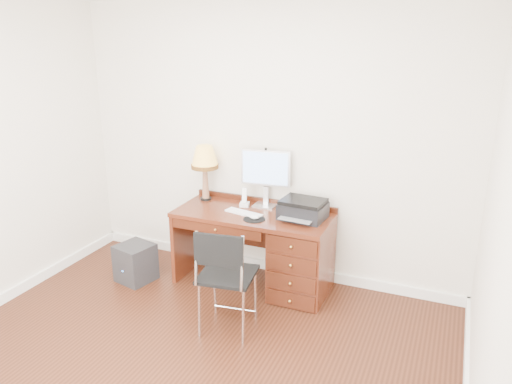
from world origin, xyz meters
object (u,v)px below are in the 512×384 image
at_px(desk, 284,250).
at_px(equipment_box, 136,263).
at_px(leg_lamp, 205,161).
at_px(chair, 224,270).
at_px(monitor, 266,171).
at_px(phone, 245,201).
at_px(printer, 303,209).

xyz_separation_m(desk, equipment_box, (-1.44, -0.40, -0.22)).
relative_size(leg_lamp, chair, 0.60).
bearing_deg(equipment_box, leg_lamp, 61.05).
relative_size(desk, leg_lamp, 2.66).
bearing_deg(monitor, phone, -157.62).
height_order(printer, leg_lamp, leg_lamp).
height_order(printer, equipment_box, printer).
relative_size(printer, leg_lamp, 0.76).
distance_m(printer, leg_lamp, 1.14).
bearing_deg(desk, monitor, 140.94).
distance_m(phone, chair, 1.06).
distance_m(desk, equipment_box, 1.51).
xyz_separation_m(leg_lamp, chair, (0.71, -1.03, -0.60)).
bearing_deg(equipment_box, monitor, 42.22).
relative_size(monitor, equipment_box, 1.49).
bearing_deg(desk, leg_lamp, 169.68).
xyz_separation_m(printer, chair, (-0.37, -0.91, -0.27)).
relative_size(monitor, leg_lamp, 1.00).
distance_m(desk, printer, 0.46).
distance_m(desk, phone, 0.63).
height_order(leg_lamp, equipment_box, leg_lamp).
bearing_deg(chair, monitor, 86.01).
bearing_deg(equipment_box, chair, -7.44).
xyz_separation_m(desk, phone, (-0.47, 0.14, 0.39)).
bearing_deg(printer, monitor, 161.52).
bearing_deg(chair, equipment_box, 151.23).
distance_m(phone, equipment_box, 1.26).
distance_m(chair, equipment_box, 1.36).
bearing_deg(phone, monitor, 14.86).
bearing_deg(printer, phone, 176.38).
bearing_deg(monitor, chair, -91.92).
relative_size(desk, chair, 1.61).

